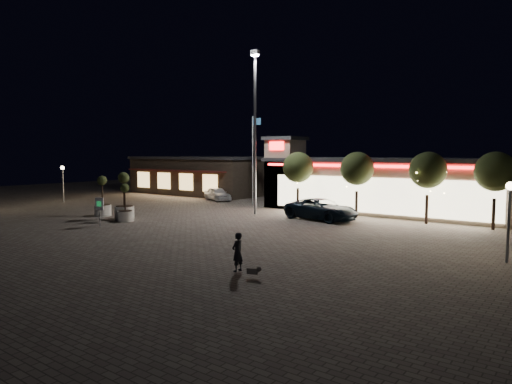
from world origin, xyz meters
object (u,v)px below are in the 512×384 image
Objects in this scene: white_sedan at (217,194)px; planter_left at (103,203)px; pickup_truck at (321,209)px; planter_mid at (125,210)px; pedestrian at (238,252)px; valet_sign at (99,206)px.

planter_left is at bearing -153.36° from white_sedan.
pickup_truck is 1.38× the size of white_sedan.
planter_mid is at bearing 138.76° from pickup_truck.
planter_mid reaches higher than white_sedan.
valet_sign is at bearing -104.29° from pedestrian.
valet_sign is at bearing -36.81° from planter_left.
planter_mid is at bearing -112.36° from pedestrian.
white_sedan is (-14.64, 5.53, -0.08)m from pickup_truck.
pedestrian is 0.52× the size of planter_left.
pedestrian is 15.74m from planter_mid.
white_sedan is at bearing 78.31° from pickup_truck.
pedestrian is at bearing -19.60° from planter_left.
white_sedan is 17.32m from valet_sign.
pickup_truck is 3.45× the size of pedestrian.
pickup_truck is at bearing -164.86° from pedestrian.
valet_sign is at bearing -76.98° from planter_mid.
valet_sign is (0.56, -2.40, 0.50)m from planter_mid.
pedestrian is (4.14, -14.51, 0.03)m from pickup_truck.
planter_mid is (3.61, -0.71, -0.12)m from planter_left.
white_sedan is 2.50× the size of pedestrian.
pickup_truck is 2.05× the size of planter_mid.
planter_mid is (-10.49, -8.72, 0.06)m from pickup_truck.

